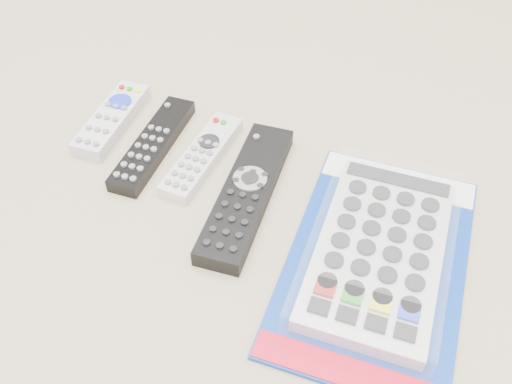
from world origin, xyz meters
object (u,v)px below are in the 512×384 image
at_px(remote_silver_dvd, 202,156).
at_px(jumbo_remote_packaged, 379,250).
at_px(remote_slim_black, 153,144).
at_px(remote_large_black, 247,193).
at_px(remote_small_grey, 112,119).

bearing_deg(remote_silver_dvd, jumbo_remote_packaged, -13.97).
xyz_separation_m(remote_slim_black, remote_large_black, (0.16, -0.03, 0.00)).
bearing_deg(jumbo_remote_packaged, remote_slim_black, 165.67).
distance_m(remote_small_grey, remote_large_black, 0.25).
bearing_deg(remote_small_grey, remote_silver_dvd, -11.10).
height_order(remote_slim_black, jumbo_remote_packaged, jumbo_remote_packaged).
height_order(remote_small_grey, remote_slim_black, remote_small_grey).
height_order(remote_silver_dvd, jumbo_remote_packaged, jumbo_remote_packaged).
height_order(remote_large_black, jumbo_remote_packaged, jumbo_remote_packaged).
distance_m(remote_slim_black, jumbo_remote_packaged, 0.35).
distance_m(remote_large_black, jumbo_remote_packaged, 0.19).
bearing_deg(remote_slim_black, remote_large_black, -16.55).
xyz_separation_m(remote_slim_black, jumbo_remote_packaged, (0.35, -0.04, 0.01)).
relative_size(remote_small_grey, remote_slim_black, 0.84).
xyz_separation_m(remote_small_grey, remote_large_black, (0.25, -0.04, 0.00)).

